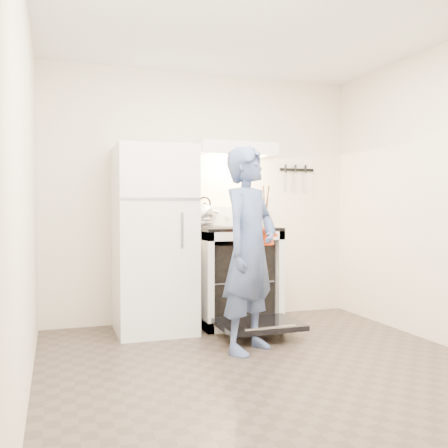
{
  "coord_description": "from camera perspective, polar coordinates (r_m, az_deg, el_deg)",
  "views": [
    {
      "loc": [
        -1.44,
        -3.1,
        1.15
      ],
      "look_at": [
        -0.05,
        1.0,
        1.0
      ],
      "focal_mm": 40.0,
      "sensor_mm": 36.0,
      "label": 1
    }
  ],
  "objects": [
    {
      "name": "cooktop",
      "position": [
        4.87,
        1.32,
        -0.54
      ],
      "size": [
        0.76,
        0.65,
        0.03
      ],
      "primitive_type": "cube",
      "color": "black",
      "rests_on": "stove_body"
    },
    {
      "name": "stove_body",
      "position": [
        4.92,
        1.32,
        -6.08
      ],
      "size": [
        0.76,
        0.65,
        0.92
      ],
      "primitive_type": "cube",
      "color": "white",
      "rests_on": "floor"
    },
    {
      "name": "floor",
      "position": [
        3.6,
        6.13,
        -16.64
      ],
      "size": [
        3.6,
        3.6,
        0.0
      ],
      "primitive_type": "plane",
      "color": "#4A3D34",
      "rests_on": "ground"
    },
    {
      "name": "knife_strip",
      "position": [
        5.49,
        8.31,
        6.14
      ],
      "size": [
        0.4,
        0.02,
        0.03
      ],
      "primitive_type": "cube",
      "color": "black",
      "rests_on": "back_wall"
    },
    {
      "name": "tea_kettle",
      "position": [
        5.0,
        -2.24,
        1.41
      ],
      "size": [
        0.25,
        0.2,
        0.3
      ],
      "primitive_type": null,
      "color": "silver",
      "rests_on": "cooktop"
    },
    {
      "name": "dutch_oven",
      "position": [
        4.27,
        4.01,
        -1.58
      ],
      "size": [
        0.32,
        0.25,
        0.22
      ],
      "primitive_type": null,
      "color": "red",
      "rests_on": "person"
    },
    {
      "name": "oven_door",
      "position": [
        4.43,
        4.01,
        -11.39
      ],
      "size": [
        0.7,
        0.54,
        0.04
      ],
      "primitive_type": "cube",
      "color": "black",
      "rests_on": "floor"
    },
    {
      "name": "backsplash",
      "position": [
        5.14,
        0.24,
        0.87
      ],
      "size": [
        0.76,
        0.07,
        0.2
      ],
      "primitive_type": "cube",
      "color": "white",
      "rests_on": "cooktop"
    },
    {
      "name": "utensil_jar",
      "position": [
        4.71,
        4.84,
        0.7
      ],
      "size": [
        0.11,
        0.11,
        0.13
      ],
      "primitive_type": "cylinder",
      "rotation": [
        0.0,
        0.0,
        0.22
      ],
      "color": "silver",
      "rests_on": "cooktop"
    },
    {
      "name": "person",
      "position": [
        3.95,
        2.94,
        -2.93
      ],
      "size": [
        0.71,
        0.66,
        1.62
      ],
      "primitive_type": "imported",
      "rotation": [
        0.0,
        0.0,
        0.63
      ],
      "color": "navy",
      "rests_on": "floor"
    },
    {
      "name": "refrigerator",
      "position": [
        4.64,
        -8.02,
        -1.74
      ],
      "size": [
        0.7,
        0.7,
        1.7
      ],
      "primitive_type": "cube",
      "color": "white",
      "rests_on": "floor"
    },
    {
      "name": "pizza_stone",
      "position": [
        4.86,
        0.35,
        -6.25
      ],
      "size": [
        0.37,
        0.37,
        0.02
      ],
      "primitive_type": "cylinder",
      "color": "#8D6347",
      "rests_on": "oven_rack"
    },
    {
      "name": "range_hood",
      "position": [
        4.97,
        1.03,
        8.46
      ],
      "size": [
        0.76,
        0.5,
        0.12
      ],
      "primitive_type": "cube",
      "color": "white",
      "rests_on": "back_wall"
    },
    {
      "name": "oven_rack",
      "position": [
        4.92,
        1.32,
        -6.31
      ],
      "size": [
        0.6,
        0.52,
        0.01
      ],
      "primitive_type": "cube",
      "color": "slate",
      "rests_on": "stove_body"
    },
    {
      "name": "back_wall",
      "position": [
        5.11,
        -2.36,
        3.11
      ],
      "size": [
        3.2,
        0.02,
        2.5
      ],
      "primitive_type": "cube",
      "color": "#F0E4CA",
      "rests_on": "ground"
    }
  ]
}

